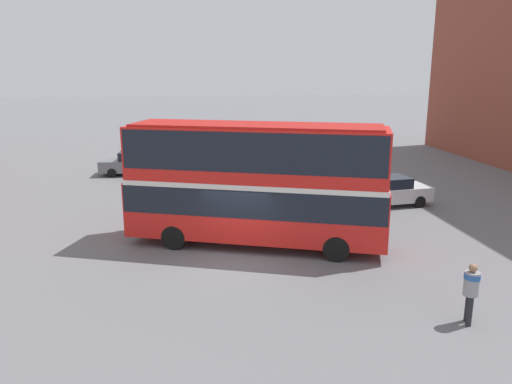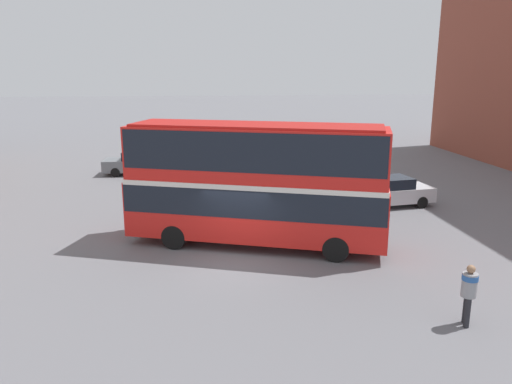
{
  "view_description": "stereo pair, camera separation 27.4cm",
  "coord_description": "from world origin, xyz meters",
  "px_view_note": "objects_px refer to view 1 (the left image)",
  "views": [
    {
      "loc": [
        -1.62,
        -17.14,
        6.95
      ],
      "look_at": [
        0.98,
        1.92,
        2.21
      ],
      "focal_mm": 35.0,
      "sensor_mm": 36.0,
      "label": 1
    },
    {
      "loc": [
        -1.35,
        -17.17,
        6.95
      ],
      "look_at": [
        0.98,
        1.92,
        2.21
      ],
      "focal_mm": 35.0,
      "sensor_mm": 36.0,
      "label": 2
    }
  ],
  "objects_px": {
    "parked_car_kerb_near": "(137,163)",
    "parked_car_kerb_far": "(388,191)",
    "double_decker_bus": "(256,178)",
    "pedestrian_foreground": "(471,287)"
  },
  "relations": [
    {
      "from": "parked_car_kerb_near",
      "to": "parked_car_kerb_far",
      "type": "xyz_separation_m",
      "value": [
        13.8,
        -9.93,
        -0.02
      ]
    },
    {
      "from": "double_decker_bus",
      "to": "pedestrian_foreground",
      "type": "bearing_deg",
      "value": -35.88
    },
    {
      "from": "pedestrian_foreground",
      "to": "parked_car_kerb_far",
      "type": "bearing_deg",
      "value": -80.77
    },
    {
      "from": "double_decker_bus",
      "to": "parked_car_kerb_near",
      "type": "distance_m",
      "value": 16.3
    },
    {
      "from": "double_decker_bus",
      "to": "parked_car_kerb_near",
      "type": "bearing_deg",
      "value": 131.7
    },
    {
      "from": "pedestrian_foreground",
      "to": "parked_car_kerb_far",
      "type": "height_order",
      "value": "pedestrian_foreground"
    },
    {
      "from": "double_decker_bus",
      "to": "parked_car_kerb_near",
      "type": "relative_size",
      "value": 2.21
    },
    {
      "from": "double_decker_bus",
      "to": "pedestrian_foreground",
      "type": "height_order",
      "value": "double_decker_bus"
    },
    {
      "from": "double_decker_bus",
      "to": "parked_car_kerb_far",
      "type": "relative_size",
      "value": 2.36
    },
    {
      "from": "double_decker_bus",
      "to": "pedestrian_foreground",
      "type": "relative_size",
      "value": 5.9
    }
  ]
}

